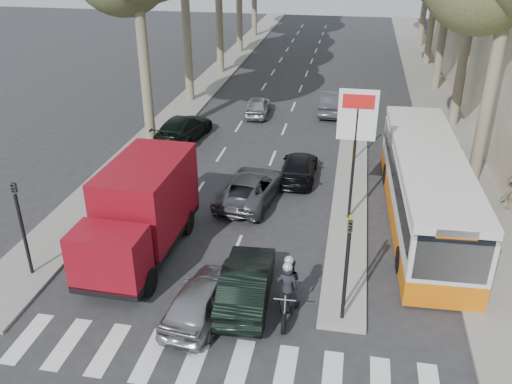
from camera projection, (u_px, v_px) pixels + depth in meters
ground at (249, 282)px, 18.78m from camera, size 120.00×120.00×0.00m
sidewalk_right at (432, 92)px, 39.32m from camera, size 3.20×70.00×0.12m
median_left at (220, 72)px, 44.67m from camera, size 2.40×64.00×0.12m
traffic_island at (352, 162)px, 27.88m from camera, size 1.50×26.00×0.16m
billboard at (356, 137)px, 20.98m from camera, size 1.50×12.10×5.60m
traffic_light_island at (348, 254)px, 15.81m from camera, size 0.16×0.41×3.60m
traffic_light_left at (19, 214)px, 18.02m from camera, size 0.16×0.41×3.60m
silver_hatchback at (202, 298)px, 16.90m from camera, size 2.06×4.07×1.33m
dark_hatchback at (247, 282)px, 17.56m from camera, size 1.77×4.41×1.42m
queue_car_a at (251, 187)px, 23.93m from camera, size 2.79×4.99×1.32m
queue_car_b at (299, 167)px, 26.08m from camera, size 1.67×4.05×1.17m
queue_car_c at (258, 106)px, 34.66m from camera, size 1.63×3.64×1.22m
queue_car_d at (334, 102)px, 35.01m from camera, size 1.71×4.47×1.45m
queue_car_e at (183, 128)px, 30.63m from camera, size 2.56×5.10×1.42m
red_truck at (141, 210)px, 19.63m from camera, size 2.61×6.49×3.43m
city_bus at (426, 186)px, 21.81m from camera, size 3.00×11.90×3.11m
motorcycle at (288, 287)px, 17.03m from camera, size 0.84×2.32×1.97m
pedestrian_near at (456, 163)px, 25.45m from camera, size 1.12×1.07×1.78m
pedestrian_far at (512, 193)px, 22.98m from camera, size 1.07×0.88×1.53m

